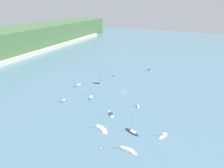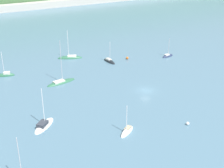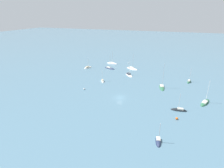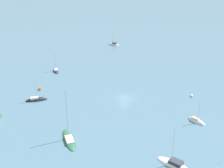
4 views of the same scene
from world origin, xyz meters
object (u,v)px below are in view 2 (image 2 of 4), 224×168
sailboat_4 (61,82)px  sailboat_8 (44,126)px  mooring_buoy_1 (188,123)px  sailboat_9 (6,76)px  sailboat_3 (127,132)px  sailboat_11 (109,62)px  sailboat_6 (168,56)px  mooring_buoy_0 (127,58)px  sailboat_10 (70,58)px

sailboat_4 → sailboat_8: 23.15m
mooring_buoy_1 → sailboat_9: bearing=119.7°
sailboat_3 → sailboat_11: (18.22, 38.90, 0.01)m
sailboat_4 → sailboat_6: size_ratio=1.79×
sailboat_9 → mooring_buoy_0: sailboat_9 is taller
mooring_buoy_1 → sailboat_6: bearing=55.7°
sailboat_8 → sailboat_6: bearing=-18.8°
sailboat_8 → sailboat_10: (22.56, 37.91, -0.06)m
sailboat_4 → sailboat_10: (10.64, 18.07, -0.03)m
sailboat_4 → sailboat_8: (-11.92, -19.84, 0.04)m
sailboat_6 → sailboat_11: (-20.33, 5.59, 0.01)m
sailboat_11 → sailboat_10: bearing=-140.7°
sailboat_10 → mooring_buoy_1: 53.40m
sailboat_4 → sailboat_9: bearing=124.3°
sailboat_6 → sailboat_11: size_ratio=0.92×
sailboat_3 → sailboat_6: bearing=-169.7°
sailboat_4 → sailboat_9: sailboat_4 is taller
mooring_buoy_1 → sailboat_10: bearing=94.9°
sailboat_10 → sailboat_9: bearing=36.5°
sailboat_6 → mooring_buoy_1: (-25.60, -37.54, 0.29)m
sailboat_8 → sailboat_10: sailboat_10 is taller
sailboat_11 → sailboat_9: bearing=-103.8°
sailboat_4 → sailboat_11: sailboat_4 is taller
sailboat_3 → sailboat_8: 17.96m
sailboat_3 → mooring_buoy_0: 45.54m
sailboat_6 → sailboat_8: 57.20m
sailboat_4 → mooring_buoy_0: 28.03m
sailboat_10 → mooring_buoy_1: bearing=119.1°
sailboat_4 → sailboat_6: sailboat_4 is taller
sailboat_8 → mooring_buoy_1: size_ratio=12.93×
sailboat_3 → mooring_buoy_0: size_ratio=8.42×
sailboat_8 → mooring_buoy_0: 47.49m
sailboat_8 → sailboat_11: (32.37, 27.84, -0.05)m
sailboat_8 → sailboat_10: bearing=17.5°
mooring_buoy_0 → sailboat_3: bearing=-123.1°
sailboat_4 → sailboat_10: sailboat_4 is taller
sailboat_8 → mooring_buoy_1: (27.10, -15.29, 0.23)m
sailboat_11 → sailboat_8: bearing=-54.3°
sailboat_4 → sailboat_8: sailboat_4 is taller
sailboat_9 → mooring_buoy_0: size_ratio=9.80×
sailboat_11 → mooring_buoy_1: bearing=-11.9°
sailboat_9 → sailboat_11: bearing=-172.4°
sailboat_9 → mooring_buoy_0: bearing=-172.0°
sailboat_8 → sailboat_9: 32.92m
sailboat_8 → sailboat_11: size_ratio=1.20×
sailboat_6 → sailboat_10: (-30.14, 15.67, -0.00)m
sailboat_11 → mooring_buoy_0: sailboat_11 is taller
sailboat_10 → mooring_buoy_0: bearing=170.9°
sailboat_8 → mooring_buoy_0: sailboat_8 is taller
sailboat_6 → mooring_buoy_1: sailboat_6 is taller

